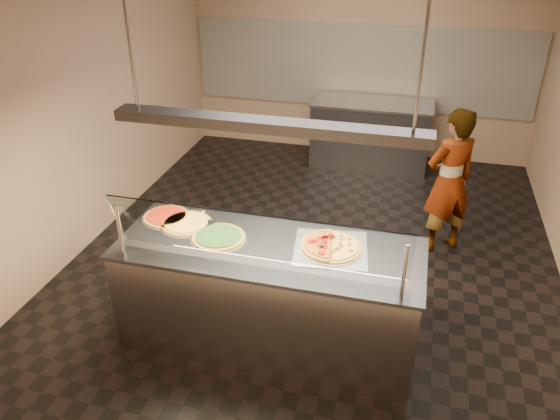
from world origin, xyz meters
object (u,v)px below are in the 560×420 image
(perforated_tray, at_px, (331,248))
(half_pizza_pepperoni, at_px, (317,243))
(serving_counter, at_px, (269,294))
(prep_table, at_px, (370,133))
(pizza_cheese, at_px, (186,223))
(sneeze_guard, at_px, (255,238))
(half_pizza_sausage, at_px, (345,248))
(pizza_spatula, at_px, (203,218))
(heat_lamp_housing, at_px, (268,125))
(pizza_tomato, at_px, (167,216))
(worker, at_px, (449,182))
(pizza_spinach, at_px, (219,237))

(perforated_tray, height_order, half_pizza_pepperoni, half_pizza_pepperoni)
(serving_counter, xyz_separation_m, prep_table, (0.39, 3.99, 0.00))
(half_pizza_pepperoni, bearing_deg, pizza_cheese, 176.83)
(sneeze_guard, xyz_separation_m, half_pizza_sausage, (0.59, 0.45, -0.27))
(pizza_spatula, bearing_deg, heat_lamp_housing, -21.50)
(half_pizza_sausage, xyz_separation_m, pizza_cheese, (-1.37, 0.06, -0.01))
(pizza_spatula, distance_m, prep_table, 3.90)
(serving_counter, xyz_separation_m, pizza_tomato, (-0.99, 0.23, 0.48))
(half_pizza_sausage, bearing_deg, half_pizza_pepperoni, 179.98)
(perforated_tray, bearing_deg, pizza_cheese, 177.11)
(sneeze_guard, bearing_deg, heat_lamp_housing, 90.00)
(half_pizza_pepperoni, height_order, half_pizza_sausage, half_pizza_pepperoni)
(serving_counter, height_order, heat_lamp_housing, heat_lamp_housing)
(half_pizza_pepperoni, xyz_separation_m, half_pizza_sausage, (0.23, -0.00, -0.01))
(worker, bearing_deg, prep_table, -98.99)
(serving_counter, relative_size, pizza_tomato, 5.81)
(half_pizza_pepperoni, bearing_deg, prep_table, 89.62)
(prep_table, bearing_deg, half_pizza_sausage, -87.02)
(pizza_spatula, bearing_deg, half_pizza_sausage, -6.98)
(perforated_tray, bearing_deg, serving_counter, -167.44)
(half_pizza_sausage, height_order, worker, worker)
(half_pizza_pepperoni, height_order, prep_table, half_pizza_pepperoni)
(sneeze_guard, height_order, heat_lamp_housing, heat_lamp_housing)
(pizza_tomato, distance_m, pizza_spatula, 0.33)
(serving_counter, xyz_separation_m, half_pizza_pepperoni, (0.36, 0.11, 0.50))
(sneeze_guard, height_order, half_pizza_sausage, sneeze_guard)
(half_pizza_sausage, relative_size, worker, 0.31)
(pizza_spinach, bearing_deg, serving_counter, -3.37)
(sneeze_guard, bearing_deg, prep_table, 84.85)
(pizza_tomato, distance_m, prep_table, 4.03)
(half_pizza_pepperoni, relative_size, pizza_tomato, 1.19)
(sneeze_guard, height_order, pizza_spinach, sneeze_guard)
(prep_table, height_order, worker, worker)
(serving_counter, relative_size, sneeze_guard, 1.11)
(sneeze_guard, relative_size, worker, 1.39)
(sneeze_guard, distance_m, pizza_spatula, 0.93)
(half_pizza_sausage, relative_size, pizza_tomato, 1.19)
(prep_table, distance_m, heat_lamp_housing, 4.27)
(prep_table, bearing_deg, heat_lamp_housing, -95.59)
(heat_lamp_housing, bearing_deg, prep_table, 84.41)
(worker, bearing_deg, serving_counter, 18.06)
(perforated_tray, bearing_deg, pizza_tomato, 175.04)
(pizza_spatula, bearing_deg, sneeze_guard, -42.44)
(pizza_spinach, relative_size, heat_lamp_housing, 0.20)
(perforated_tray, relative_size, half_pizza_pepperoni, 1.29)
(serving_counter, distance_m, worker, 2.39)
(serving_counter, bearing_deg, half_pizza_pepperoni, 16.29)
(perforated_tray, xyz_separation_m, heat_lamp_housing, (-0.48, -0.11, 1.01))
(half_pizza_sausage, xyz_separation_m, pizza_spatula, (-1.25, 0.15, 0.00))
(heat_lamp_housing, bearing_deg, pizza_cheese, 167.68)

